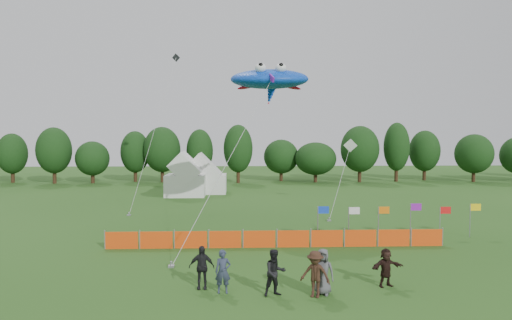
{
  "coord_description": "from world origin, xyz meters",
  "views": [
    {
      "loc": [
        -1.02,
        -19.57,
        6.54
      ],
      "look_at": [
        0.0,
        6.0,
        5.2
      ],
      "focal_mm": 32.0,
      "sensor_mm": 36.0,
      "label": 1
    }
  ],
  "objects_px": {
    "stingray_kite": "(269,80)",
    "spectator_e": "(323,272)",
    "spectator_a": "(223,272)",
    "spectator_f": "(386,267)",
    "tent_left": "(186,178)",
    "barrier_fence": "(276,239)",
    "spectator_d": "(202,267)",
    "spectator_b": "(275,273)",
    "spectator_c": "(315,274)",
    "tent_right": "(205,178)"
  },
  "relations": [
    {
      "from": "stingray_kite",
      "to": "spectator_b",
      "type": "bearing_deg",
      "value": -93.11
    },
    {
      "from": "tent_left",
      "to": "stingray_kite",
      "type": "xyz_separation_m",
      "value": [
        8.1,
        -15.68,
        8.82
      ]
    },
    {
      "from": "tent_right",
      "to": "spectator_a",
      "type": "bearing_deg",
      "value": -84.65
    },
    {
      "from": "spectator_c",
      "to": "stingray_kite",
      "type": "distance_m",
      "value": 19.13
    },
    {
      "from": "tent_left",
      "to": "spectator_b",
      "type": "xyz_separation_m",
      "value": [
        7.22,
        -31.86,
        -0.98
      ]
    },
    {
      "from": "spectator_d",
      "to": "stingray_kite",
      "type": "height_order",
      "value": "stingray_kite"
    },
    {
      "from": "barrier_fence",
      "to": "spectator_e",
      "type": "distance_m",
      "value": 8.11
    },
    {
      "from": "tent_left",
      "to": "spectator_f",
      "type": "relative_size",
      "value": 2.6
    },
    {
      "from": "tent_right",
      "to": "spectator_f",
      "type": "height_order",
      "value": "tent_right"
    },
    {
      "from": "tent_right",
      "to": "stingray_kite",
      "type": "distance_m",
      "value": 21.07
    },
    {
      "from": "spectator_b",
      "to": "stingray_kite",
      "type": "xyz_separation_m",
      "value": [
        0.88,
        16.18,
        9.8
      ]
    },
    {
      "from": "barrier_fence",
      "to": "spectator_c",
      "type": "height_order",
      "value": "spectator_c"
    },
    {
      "from": "spectator_a",
      "to": "spectator_f",
      "type": "xyz_separation_m",
      "value": [
        7.06,
        0.53,
        -0.07
      ]
    },
    {
      "from": "barrier_fence",
      "to": "spectator_b",
      "type": "distance_m",
      "value": 8.14
    },
    {
      "from": "barrier_fence",
      "to": "spectator_d",
      "type": "bearing_deg",
      "value": -118.17
    },
    {
      "from": "spectator_b",
      "to": "stingray_kite",
      "type": "height_order",
      "value": "stingray_kite"
    },
    {
      "from": "spectator_a",
      "to": "spectator_b",
      "type": "relative_size",
      "value": 0.94
    },
    {
      "from": "tent_left",
      "to": "spectator_d",
      "type": "distance_m",
      "value": 31.16
    },
    {
      "from": "tent_left",
      "to": "spectator_a",
      "type": "distance_m",
      "value": 31.87
    },
    {
      "from": "tent_left",
      "to": "spectator_a",
      "type": "bearing_deg",
      "value": -80.82
    },
    {
      "from": "spectator_b",
      "to": "spectator_f",
      "type": "height_order",
      "value": "spectator_b"
    },
    {
      "from": "tent_left",
      "to": "spectator_d",
      "type": "height_order",
      "value": "tent_left"
    },
    {
      "from": "spectator_d",
      "to": "spectator_f",
      "type": "bearing_deg",
      "value": -0.27
    },
    {
      "from": "tent_left",
      "to": "tent_right",
      "type": "bearing_deg",
      "value": 50.74
    },
    {
      "from": "spectator_f",
      "to": "stingray_kite",
      "type": "bearing_deg",
      "value": 87.75
    },
    {
      "from": "tent_right",
      "to": "barrier_fence",
      "type": "xyz_separation_m",
      "value": [
        6.03,
        -26.11,
        -1.26
      ]
    },
    {
      "from": "tent_right",
      "to": "spectator_a",
      "type": "xyz_separation_m",
      "value": [
        3.16,
        -33.79,
        -0.86
      ]
    },
    {
      "from": "stingray_kite",
      "to": "barrier_fence",
      "type": "bearing_deg",
      "value": -91.07
    },
    {
      "from": "tent_left",
      "to": "stingray_kite",
      "type": "relative_size",
      "value": 0.22
    },
    {
      "from": "tent_left",
      "to": "barrier_fence",
      "type": "relative_size",
      "value": 0.22
    },
    {
      "from": "spectator_b",
      "to": "spectator_c",
      "type": "xyz_separation_m",
      "value": [
        1.61,
        -0.23,
        -0.01
      ]
    },
    {
      "from": "spectator_c",
      "to": "spectator_f",
      "type": "bearing_deg",
      "value": 44.57
    },
    {
      "from": "tent_right",
      "to": "spectator_d",
      "type": "bearing_deg",
      "value": -86.16
    },
    {
      "from": "spectator_a",
      "to": "stingray_kite",
      "type": "distance_m",
      "value": 18.84
    },
    {
      "from": "spectator_f",
      "to": "spectator_e",
      "type": "bearing_deg",
      "value": 179.21
    },
    {
      "from": "spectator_a",
      "to": "spectator_c",
      "type": "bearing_deg",
      "value": -11.44
    },
    {
      "from": "stingray_kite",
      "to": "spectator_e",
      "type": "bearing_deg",
      "value": -86.06
    },
    {
      "from": "barrier_fence",
      "to": "spectator_f",
      "type": "bearing_deg",
      "value": -59.63
    },
    {
      "from": "spectator_d",
      "to": "tent_left",
      "type": "bearing_deg",
      "value": 97.66
    },
    {
      "from": "tent_left",
      "to": "spectator_d",
      "type": "xyz_separation_m",
      "value": [
        4.15,
        -30.87,
        -1.01
      ]
    },
    {
      "from": "tent_left",
      "to": "tent_right",
      "type": "height_order",
      "value": "tent_left"
    },
    {
      "from": "barrier_fence",
      "to": "spectator_b",
      "type": "xyz_separation_m",
      "value": [
        -0.73,
        -8.09,
        0.46
      ]
    },
    {
      "from": "tent_left",
      "to": "spectator_f",
      "type": "bearing_deg",
      "value": -68.56
    },
    {
      "from": "tent_left",
      "to": "spectator_c",
      "type": "bearing_deg",
      "value": -74.6
    },
    {
      "from": "barrier_fence",
      "to": "spectator_e",
      "type": "relative_size",
      "value": 10.48
    },
    {
      "from": "tent_left",
      "to": "spectator_b",
      "type": "height_order",
      "value": "tent_left"
    },
    {
      "from": "spectator_d",
      "to": "stingray_kite",
      "type": "distance_m",
      "value": 18.52
    },
    {
      "from": "tent_right",
      "to": "barrier_fence",
      "type": "bearing_deg",
      "value": -76.99
    },
    {
      "from": "spectator_b",
      "to": "spectator_e",
      "type": "xyz_separation_m",
      "value": [
        1.99,
        0.1,
        -0.01
      ]
    },
    {
      "from": "spectator_e",
      "to": "tent_right",
      "type": "bearing_deg",
      "value": 122.06
    }
  ]
}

